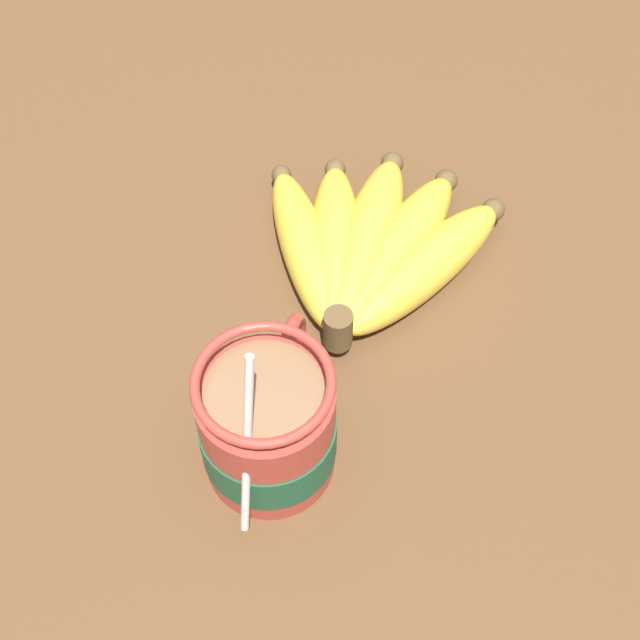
% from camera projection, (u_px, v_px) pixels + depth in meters
% --- Properties ---
extents(table, '(1.15, 1.15, 0.03)m').
position_uv_depth(table, '(264.00, 346.00, 0.63)').
color(table, brown).
rests_on(table, ground).
extents(coffee_mug, '(0.13, 0.08, 0.15)m').
position_uv_depth(coffee_mug, '(268.00, 426.00, 0.53)').
color(coffee_mug, '#B23D33').
rests_on(coffee_mug, table).
extents(banana_bunch, '(0.19, 0.20, 0.04)m').
position_uv_depth(banana_bunch, '(371.00, 250.00, 0.64)').
color(banana_bunch, brown).
rests_on(banana_bunch, table).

